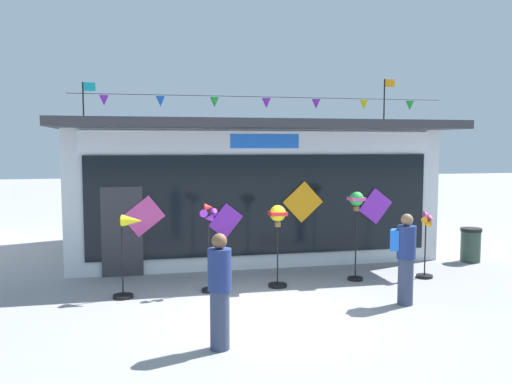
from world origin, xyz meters
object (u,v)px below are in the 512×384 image
at_px(wind_spinner_far_left, 129,243).
at_px(trash_bin, 471,245).
at_px(wind_spinner_center_right, 356,212).
at_px(wind_spinner_right, 426,240).
at_px(wind_spinner_center_left, 278,226).
at_px(person_near_camera, 405,257).
at_px(wind_spinner_left, 209,233).
at_px(person_mid_plaza, 220,291).
at_px(kite_shop_building, 243,186).

distance_m(wind_spinner_far_left, trash_bin, 8.43).
distance_m(wind_spinner_center_right, wind_spinner_right, 1.71).
bearing_deg(wind_spinner_center_left, wind_spinner_far_left, -177.01).
xyz_separation_m(person_near_camera, trash_bin, (3.36, 2.96, -0.46)).
bearing_deg(wind_spinner_left, wind_spinner_right, 1.58).
height_order(wind_spinner_right, person_mid_plaza, person_mid_plaza).
xyz_separation_m(person_near_camera, person_mid_plaza, (-3.62, -1.43, -0.03)).
xyz_separation_m(wind_spinner_left, wind_spinner_center_right, (3.21, 0.27, 0.30)).
relative_size(wind_spinner_left, wind_spinner_center_right, 0.92).
bearing_deg(person_mid_plaza, wind_spinner_far_left, 60.46).
xyz_separation_m(wind_spinner_far_left, person_near_camera, (4.93, -1.53, -0.16)).
distance_m(wind_spinner_right, trash_bin, 2.36).
distance_m(wind_spinner_center_left, person_mid_plaza, 3.55).
relative_size(wind_spinner_center_left, wind_spinner_right, 1.14).
xyz_separation_m(wind_spinner_center_right, person_near_camera, (0.18, -1.85, -0.60)).
xyz_separation_m(kite_shop_building, wind_spinner_left, (-1.52, -4.32, -0.58)).
xyz_separation_m(wind_spinner_left, person_near_camera, (3.40, -1.58, -0.30)).
relative_size(kite_shop_building, wind_spinner_far_left, 5.88).
height_order(kite_shop_building, wind_spinner_center_right, kite_shop_building).
xyz_separation_m(wind_spinner_center_right, wind_spinner_right, (1.58, -0.14, -0.64)).
relative_size(wind_spinner_far_left, person_mid_plaza, 0.95).
height_order(wind_spinner_left, person_near_camera, wind_spinner_left).
distance_m(person_near_camera, trash_bin, 4.50).
xyz_separation_m(wind_spinner_far_left, wind_spinner_center_left, (2.97, 0.15, 0.22)).
xyz_separation_m(wind_spinner_right, trash_bin, (1.96, 1.25, -0.42)).
relative_size(kite_shop_building, wind_spinner_center_right, 4.88).
xyz_separation_m(kite_shop_building, wind_spinner_far_left, (-3.05, -4.37, -0.72)).
bearing_deg(wind_spinner_center_right, wind_spinner_center_left, -174.63).
height_order(wind_spinner_center_left, trash_bin, wind_spinner_center_left).
height_order(wind_spinner_center_right, trash_bin, wind_spinner_center_right).
bearing_deg(wind_spinner_center_left, trash_bin, 13.50).
height_order(kite_shop_building, wind_spinner_left, kite_shop_building).
bearing_deg(kite_shop_building, wind_spinner_far_left, -124.93).
bearing_deg(wind_spinner_right, wind_spinner_center_right, 174.89).
bearing_deg(wind_spinner_center_left, wind_spinner_right, 0.45).
relative_size(wind_spinner_right, person_mid_plaza, 0.88).
bearing_deg(person_mid_plaza, wind_spinner_left, 32.28).
xyz_separation_m(person_mid_plaza, trash_bin, (6.98, 4.39, -0.42)).
bearing_deg(wind_spinner_far_left, wind_spinner_center_right, 3.89).
distance_m(kite_shop_building, trash_bin, 6.15).
bearing_deg(wind_spinner_far_left, wind_spinner_right, 1.64).
relative_size(kite_shop_building, wind_spinner_left, 5.28).
bearing_deg(person_near_camera, trash_bin, -16.21).
xyz_separation_m(wind_spinner_right, person_near_camera, (-1.40, -1.71, 0.04)).
relative_size(wind_spinner_center_left, trash_bin, 1.99).
distance_m(wind_spinner_center_left, trash_bin, 5.54).
height_order(wind_spinner_far_left, person_mid_plaza, person_mid_plaza).
xyz_separation_m(kite_shop_building, wind_spinner_center_left, (-0.09, -4.22, -0.50)).
bearing_deg(person_near_camera, wind_spinner_left, 97.45).
height_order(kite_shop_building, wind_spinner_right, kite_shop_building).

